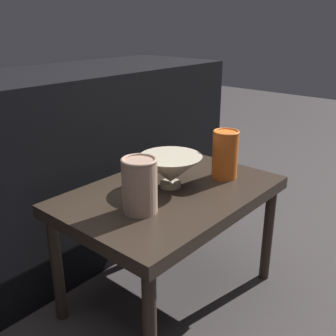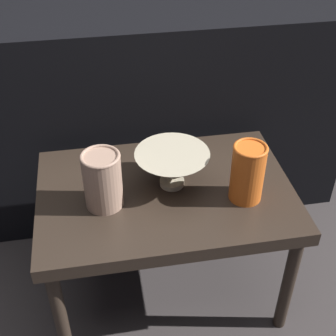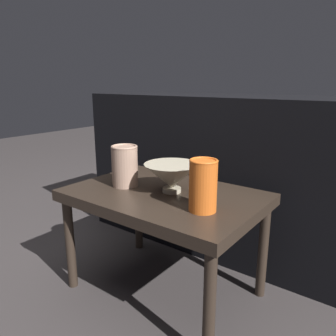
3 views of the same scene
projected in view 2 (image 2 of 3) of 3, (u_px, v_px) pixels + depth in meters
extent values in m
plane|color=#383333|center=(166.00, 285.00, 1.52)|extent=(8.00, 8.00, 0.00)
cube|color=#2D231C|center=(165.00, 195.00, 1.28)|extent=(0.69, 0.47, 0.04)
cylinder|color=#2D231C|center=(60.00, 317.00, 1.21)|extent=(0.04, 0.04, 0.37)
cylinder|color=#2D231C|center=(288.00, 284.00, 1.29)|extent=(0.04, 0.04, 0.37)
cylinder|color=#2D231C|center=(61.00, 213.00, 1.52)|extent=(0.04, 0.04, 0.37)
cylinder|color=#2D231C|center=(245.00, 192.00, 1.60)|extent=(0.04, 0.04, 0.37)
cube|color=black|center=(141.00, 104.00, 1.71)|extent=(1.41, 0.50, 0.73)
cylinder|color=#B2A88E|center=(172.00, 182.00, 1.28)|extent=(0.07, 0.07, 0.02)
cone|color=#B2A88E|center=(172.00, 167.00, 1.25)|extent=(0.20, 0.20, 0.09)
cylinder|color=tan|center=(103.00, 181.00, 1.18)|extent=(0.10, 0.10, 0.15)
torus|color=tan|center=(100.00, 157.00, 1.13)|extent=(0.10, 0.10, 0.01)
cylinder|color=orange|center=(247.00, 173.00, 1.20)|extent=(0.09, 0.09, 0.16)
torus|color=orange|center=(251.00, 148.00, 1.15)|extent=(0.09, 0.09, 0.01)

